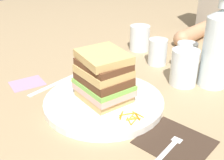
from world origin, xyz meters
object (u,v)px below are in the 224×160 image
(fork, at_px, (170,146))
(juice_glass, at_px, (184,69))
(sandwich, at_px, (104,77))
(knife, at_px, (56,83))
(empty_tumbler_1, at_px, (140,38))
(napkin_pink, at_px, (27,83))
(napkin_dark, at_px, (175,142))
(empty_tumbler_2, at_px, (186,57))
(empty_tumbler_0, at_px, (158,52))
(main_plate, at_px, (104,102))
(water_bottle, at_px, (217,48))

(fork, xyz_separation_m, juice_glass, (-0.12, 0.26, 0.04))
(sandwich, height_order, knife, sandwich)
(fork, bearing_deg, empty_tumbler_1, 133.35)
(knife, bearing_deg, napkin_pink, -139.24)
(napkin_dark, bearing_deg, empty_tumbler_1, 134.88)
(juice_glass, height_order, empty_tumbler_2, juice_glass)
(napkin_dark, xyz_separation_m, knife, (-0.39, -0.00, 0.00))
(napkin_dark, xyz_separation_m, empty_tumbler_0, (-0.26, 0.31, 0.04))
(sandwich, xyz_separation_m, napkin_dark, (0.21, -0.01, -0.07))
(napkin_dark, bearing_deg, empty_tumbler_0, 129.20)
(fork, distance_m, knife, 0.39)
(empty_tumbler_0, bearing_deg, napkin_pink, -117.64)
(main_plate, height_order, empty_tumbler_0, empty_tumbler_0)
(water_bottle, bearing_deg, empty_tumbler_1, 164.16)
(knife, distance_m, empty_tumbler_1, 0.39)
(juice_glass, bearing_deg, empty_tumbler_1, 151.58)
(napkin_dark, height_order, empty_tumbler_2, empty_tumbler_2)
(knife, bearing_deg, juice_glass, 42.41)
(main_plate, bearing_deg, fork, -8.25)
(main_plate, xyz_separation_m, napkin_pink, (-0.24, -0.06, -0.01))
(juice_glass, relative_size, empty_tumbler_1, 1.11)
(empty_tumbler_2, bearing_deg, empty_tumbler_1, 166.38)
(napkin_dark, height_order, empty_tumbler_0, empty_tumbler_0)
(empty_tumbler_1, relative_size, empty_tumbler_2, 1.01)
(juice_glass, bearing_deg, water_bottle, 37.78)
(juice_glass, bearing_deg, fork, -65.31)
(main_plate, height_order, sandwich, sandwich)
(empty_tumbler_0, bearing_deg, empty_tumbler_2, 9.34)
(main_plate, relative_size, fork, 1.77)
(empty_tumbler_0, bearing_deg, knife, -112.51)
(napkin_pink, bearing_deg, sandwich, 15.04)
(fork, relative_size, knife, 0.83)
(empty_tumbler_1, bearing_deg, empty_tumbler_2, -13.62)
(main_plate, distance_m, empty_tumbler_2, 0.33)
(knife, distance_m, napkin_pink, 0.08)
(juice_glass, height_order, empty_tumbler_1, juice_glass)
(knife, bearing_deg, main_plate, 3.30)
(napkin_dark, distance_m, fork, 0.02)
(knife, relative_size, empty_tumbler_0, 2.36)
(water_bottle, xyz_separation_m, napkin_pink, (-0.39, -0.35, -0.11))
(sandwich, distance_m, juice_glass, 0.25)
(fork, bearing_deg, empty_tumbler_2, 114.77)
(empty_tumbler_0, distance_m, empty_tumbler_1, 0.14)
(knife, distance_m, empty_tumbler_2, 0.40)
(empty_tumbler_0, relative_size, empty_tumbler_1, 0.93)
(water_bottle, distance_m, empty_tumbler_1, 0.34)
(fork, bearing_deg, napkin_pink, -175.63)
(empty_tumbler_0, bearing_deg, napkin_dark, -50.80)
(juice_glass, relative_size, water_bottle, 0.41)
(napkin_dark, xyz_separation_m, empty_tumbler_1, (-0.38, 0.38, 0.04))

